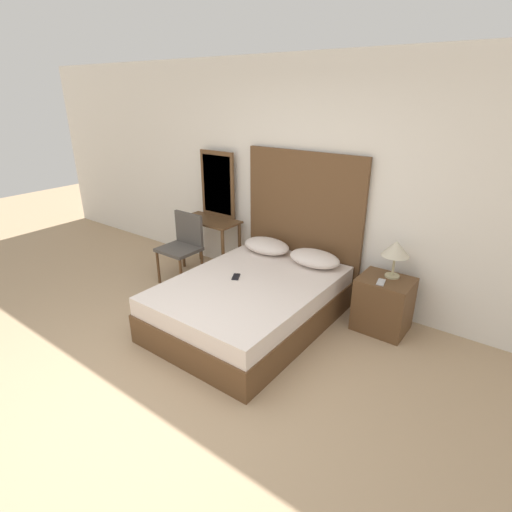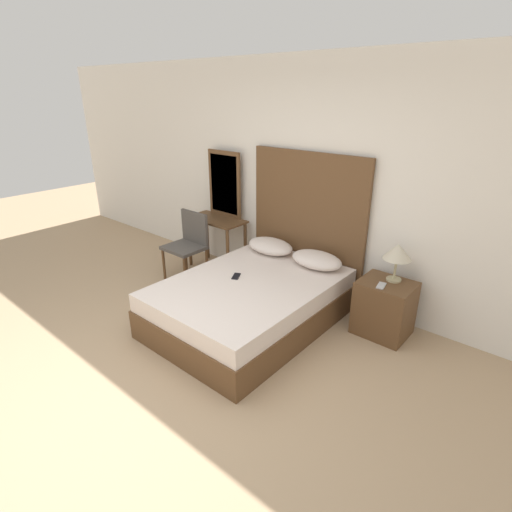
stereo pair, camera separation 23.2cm
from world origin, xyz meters
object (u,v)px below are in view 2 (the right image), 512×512
object	(u,v)px
phone_on_bed	(236,276)
nightstand	(384,308)
phone_on_nightstand	(381,286)
vanity_desk	(216,229)
bed	(250,302)
table_lamp	(398,253)
chair	(189,241)

from	to	relation	value
phone_on_bed	nightstand	bearing A→B (deg)	29.06
phone_on_nightstand	vanity_desk	world-z (taller)	vanity_desk
bed	nightstand	distance (m)	1.37
nightstand	table_lamp	distance (m)	0.59
vanity_desk	chair	bearing A→B (deg)	-93.45
phone_on_bed	phone_on_nightstand	bearing A→B (deg)	25.62
nightstand	chair	distance (m)	2.53
phone_on_bed	table_lamp	distance (m)	1.64
bed	table_lamp	size ratio (longest dim) A/B	5.14
table_lamp	chair	distance (m)	2.58
bed	nightstand	xyz separation A→B (m)	(1.16, 0.73, 0.04)
phone_on_bed	vanity_desk	size ratio (longest dim) A/B	0.20
phone_on_bed	table_lamp	size ratio (longest dim) A/B	0.43
vanity_desk	phone_on_nightstand	bearing A→B (deg)	-3.83
nightstand	table_lamp	xyz separation A→B (m)	(0.02, 0.09, 0.58)
bed	phone_on_bed	bearing A→B (deg)	-176.01
vanity_desk	chair	xyz separation A→B (m)	(-0.03, -0.47, -0.05)
phone_on_bed	phone_on_nightstand	world-z (taller)	phone_on_nightstand
chair	table_lamp	bearing A→B (deg)	11.41
bed	phone_on_nightstand	distance (m)	1.34
table_lamp	phone_on_nightstand	world-z (taller)	table_lamp
nightstand	vanity_desk	xyz separation A→B (m)	(-2.45, 0.05, 0.29)
bed	table_lamp	xyz separation A→B (m)	(1.18, 0.82, 0.63)
phone_on_bed	vanity_desk	distance (m)	1.37
bed	table_lamp	world-z (taller)	table_lamp
phone_on_nightstand	vanity_desk	bearing A→B (deg)	176.17
nightstand	chair	bearing A→B (deg)	-170.46
bed	phone_on_bed	distance (m)	0.31
bed	chair	distance (m)	1.39
phone_on_nightstand	chair	distance (m)	2.48
bed	vanity_desk	world-z (taller)	vanity_desk
table_lamp	nightstand	bearing A→B (deg)	-104.55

